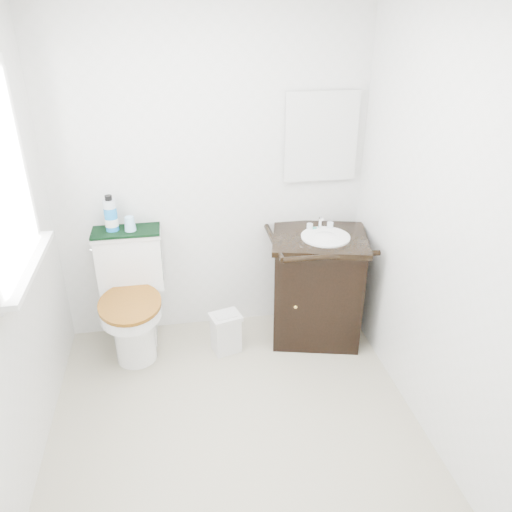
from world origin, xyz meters
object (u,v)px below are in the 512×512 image
object	(u,v)px
mouthwash_bottle	(111,215)
vanity	(317,284)
cup	(130,224)
trash_bin	(226,332)
toilet	(133,302)

from	to	relation	value
mouthwash_bottle	vanity	bearing A→B (deg)	-7.96
cup	mouthwash_bottle	bearing A→B (deg)	168.28
trash_bin	cup	bearing A→B (deg)	155.71
mouthwash_bottle	trash_bin	bearing A→B (deg)	-22.33
vanity	mouthwash_bottle	world-z (taller)	mouthwash_bottle
vanity	trash_bin	bearing A→B (deg)	-171.84
trash_bin	toilet	bearing A→B (deg)	165.96
toilet	trash_bin	world-z (taller)	toilet
toilet	vanity	size ratio (longest dim) A/B	0.94
mouthwash_bottle	cup	xyz separation A→B (m)	(0.12, -0.03, -0.07)
vanity	cup	distance (m)	1.41
toilet	trash_bin	xyz separation A→B (m)	(0.64, -0.16, -0.22)
toilet	cup	distance (m)	0.57
toilet	trash_bin	distance (m)	0.70
vanity	cup	xyz separation A→B (m)	(-1.30, 0.17, 0.50)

